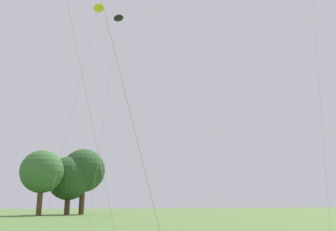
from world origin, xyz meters
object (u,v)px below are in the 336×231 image
Objects in this scene: small_kite_bird_shape at (98,9)px; tree_shrub_far at (42,172)px; small_kite_stunt_black at (118,20)px; tree_oak_right at (69,178)px; tree_pine_center at (83,171)px.

small_kite_bird_shape is 1.66× the size of tree_shrub_far.
small_kite_stunt_black is 39.09m from tree_oak_right.
small_kite_stunt_black is 4.35m from small_kite_bird_shape.
tree_pine_center is (5.44, 41.11, -9.35)m from small_kite_bird_shape.
small_kite_stunt_black is 1.78× the size of tree_shrub_far.
small_kite_stunt_black is 35.71m from tree_shrub_far.
tree_shrub_far is 0.90× the size of tree_pine_center.
tree_pine_center is at bearing 158.88° from small_kite_bird_shape.
small_kite_stunt_black reaches higher than tree_pine_center.
tree_shrub_far reaches higher than tree_oak_right.
tree_shrub_far is (-4.74, -3.58, 0.74)m from tree_oak_right.
tree_shrub_far is 8.41m from tree_pine_center.
tree_oak_right is at bearing 162.34° from small_kite_bird_shape.
tree_oak_right is at bearing -20.78° from small_kite_stunt_black.
small_kite_bird_shape is at bearing 124.62° from small_kite_stunt_black.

